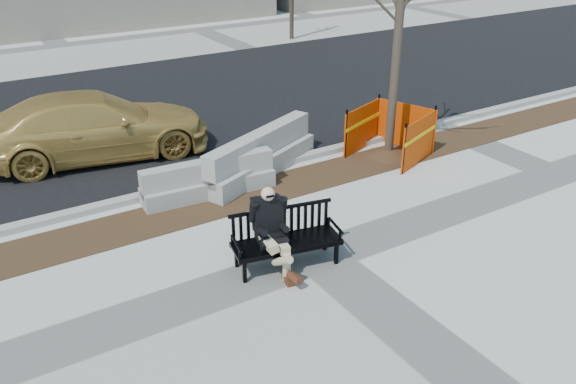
# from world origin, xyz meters

# --- Properties ---
(ground) EXTENTS (120.00, 120.00, 0.00)m
(ground) POSITION_xyz_m (0.00, 0.00, 0.00)
(ground) COLOR beige
(ground) RESTS_ON ground
(mulch_strip) EXTENTS (40.00, 1.20, 0.02)m
(mulch_strip) POSITION_xyz_m (0.00, 2.60, 0.00)
(mulch_strip) COLOR #47301C
(mulch_strip) RESTS_ON ground
(asphalt_street) EXTENTS (60.00, 10.40, 0.01)m
(asphalt_street) POSITION_xyz_m (0.00, 8.80, 0.00)
(asphalt_street) COLOR black
(asphalt_street) RESTS_ON ground
(curb) EXTENTS (60.00, 0.25, 0.12)m
(curb) POSITION_xyz_m (0.00, 3.55, 0.06)
(curb) COLOR #9E9B93
(curb) RESTS_ON ground
(bench) EXTENTS (1.87, 0.98, 0.95)m
(bench) POSITION_xyz_m (-0.59, 0.05, 0.00)
(bench) COLOR black
(bench) RESTS_ON ground
(seated_man) EXTENTS (0.78, 1.09, 1.39)m
(seated_man) POSITION_xyz_m (-0.83, 0.14, 0.00)
(seated_man) COLOR black
(seated_man) RESTS_ON ground
(tree_fence) EXTENTS (3.00, 3.00, 5.80)m
(tree_fence) POSITION_xyz_m (3.80, 2.69, 0.00)
(tree_fence) COLOR #FF3E02
(tree_fence) RESTS_ON ground
(sedan) EXTENTS (5.34, 2.84, 1.47)m
(sedan) POSITION_xyz_m (-1.89, 6.20, 0.00)
(sedan) COLOR #B48E41
(sedan) RESTS_ON ground
(jersey_barrier_left) EXTENTS (2.73, 0.72, 0.77)m
(jersey_barrier_left) POSITION_xyz_m (-0.57, 3.01, 0.00)
(jersey_barrier_left) COLOR #9E9C94
(jersey_barrier_left) RESTS_ON ground
(jersey_barrier_right) EXTENTS (3.29, 1.97, 0.95)m
(jersey_barrier_right) POSITION_xyz_m (0.80, 3.39, 0.00)
(jersey_barrier_right) COLOR #A19E96
(jersey_barrier_right) RESTS_ON ground
(far_tree_right) EXTENTS (2.38, 2.38, 5.37)m
(far_tree_right) POSITION_xyz_m (8.69, 14.69, 0.00)
(far_tree_right) COLOR #403329
(far_tree_right) RESTS_ON ground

